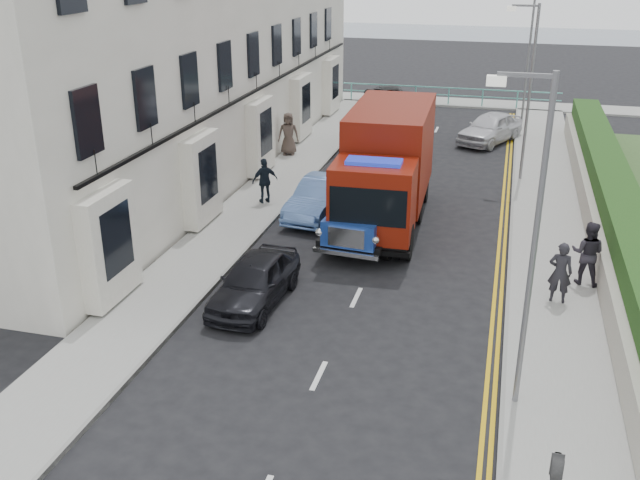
# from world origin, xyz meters

# --- Properties ---
(ground) EXTENTS (120.00, 120.00, 0.00)m
(ground) POSITION_xyz_m (0.00, 0.00, 0.00)
(ground) COLOR black
(ground) RESTS_ON ground
(pavement_west) EXTENTS (2.40, 38.00, 0.12)m
(pavement_west) POSITION_xyz_m (-5.20, 9.00, 0.06)
(pavement_west) COLOR gray
(pavement_west) RESTS_ON ground
(pavement_east) EXTENTS (2.60, 38.00, 0.12)m
(pavement_east) POSITION_xyz_m (5.30, 9.00, 0.06)
(pavement_east) COLOR gray
(pavement_east) RESTS_ON ground
(promenade) EXTENTS (30.00, 2.50, 0.12)m
(promenade) POSITION_xyz_m (0.00, 29.00, 0.06)
(promenade) COLOR gray
(promenade) RESTS_ON ground
(sea_plane) EXTENTS (120.00, 120.00, 0.00)m
(sea_plane) POSITION_xyz_m (0.00, 60.00, 0.00)
(sea_plane) COLOR slate
(sea_plane) RESTS_ON ground
(garden_east) EXTENTS (1.45, 28.00, 1.75)m
(garden_east) POSITION_xyz_m (7.21, 9.00, 0.90)
(garden_east) COLOR #B2AD9E
(garden_east) RESTS_ON ground
(seafront_railing) EXTENTS (13.00, 0.08, 1.11)m
(seafront_railing) POSITION_xyz_m (0.00, 28.20, 0.58)
(seafront_railing) COLOR #59B2A5
(seafront_railing) RESTS_ON ground
(lamp_near) EXTENTS (1.23, 0.18, 7.00)m
(lamp_near) POSITION_xyz_m (4.18, -2.00, 4.00)
(lamp_near) COLOR slate
(lamp_near) RESTS_ON ground
(lamp_mid) EXTENTS (1.23, 0.18, 7.00)m
(lamp_mid) POSITION_xyz_m (4.18, 14.00, 4.00)
(lamp_mid) COLOR slate
(lamp_mid) RESTS_ON ground
(lamp_far) EXTENTS (1.23, 0.18, 7.00)m
(lamp_far) POSITION_xyz_m (4.18, 24.00, 4.00)
(lamp_far) COLOR slate
(lamp_far) RESTS_ON ground
(bedford_lorry) EXTENTS (2.62, 5.64, 2.59)m
(bedford_lorry) POSITION_xyz_m (-0.50, 5.80, 1.19)
(bedford_lorry) COLOR black
(bedford_lorry) RESTS_ON ground
(red_lorry) EXTENTS (2.80, 7.60, 3.94)m
(red_lorry) POSITION_xyz_m (-0.26, 7.93, 2.10)
(red_lorry) COLOR black
(red_lorry) RESTS_ON ground
(parked_car_front) EXTENTS (1.75, 3.95, 1.32)m
(parked_car_front) POSITION_xyz_m (-2.60, 1.00, 0.66)
(parked_car_front) COLOR black
(parked_car_front) RESTS_ON ground
(parked_car_mid) EXTENTS (1.91, 4.27, 1.36)m
(parked_car_mid) POSITION_xyz_m (-2.60, 8.02, 0.68)
(parked_car_mid) COLOR #6690DB
(parked_car_mid) RESTS_ON ground
(parked_car_rear) EXTENTS (2.08, 4.72, 1.35)m
(parked_car_rear) POSITION_xyz_m (-2.68, 17.07, 0.67)
(parked_car_rear) COLOR #BBBCC0
(parked_car_rear) RESTS_ON ground
(seafront_car_left) EXTENTS (3.86, 5.12, 1.29)m
(seafront_car_left) POSITION_xyz_m (-3.50, 27.00, 0.65)
(seafront_car_left) COLOR black
(seafront_car_left) RESTS_ON ground
(seafront_car_right) EXTENTS (3.39, 4.65, 1.47)m
(seafront_car_right) POSITION_xyz_m (2.79, 20.00, 0.74)
(seafront_car_right) COLOR silver
(seafront_car_right) RESTS_ON ground
(pedestrian_east_near) EXTENTS (0.66, 0.47, 1.71)m
(pedestrian_east_near) POSITION_xyz_m (5.32, 2.97, 0.98)
(pedestrian_east_near) COLOR #232227
(pedestrian_east_near) RESTS_ON pavement_east
(pedestrian_east_far) EXTENTS (1.04, 0.89, 1.86)m
(pedestrian_east_far) POSITION_xyz_m (6.10, 4.33, 1.05)
(pedestrian_east_far) COLOR #2A272F
(pedestrian_east_far) RESTS_ON pavement_east
(pedestrian_west_near) EXTENTS (1.02, 0.94, 1.68)m
(pedestrian_west_near) POSITION_xyz_m (-4.88, 8.52, 0.96)
(pedestrian_west_near) COLOR black
(pedestrian_west_near) RESTS_ON pavement_west
(pedestrian_west_far) EXTENTS (1.05, 0.80, 1.92)m
(pedestrian_west_far) POSITION_xyz_m (-6.00, 15.03, 1.08)
(pedestrian_west_far) COLOR #463932
(pedestrian_west_far) RESTS_ON pavement_west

